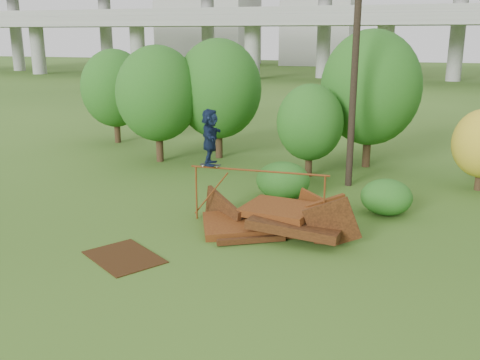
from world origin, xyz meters
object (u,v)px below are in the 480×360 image
(scrap_pile, at_px, (273,221))
(utility_pole, at_px, (355,65))
(skater, at_px, (210,137))
(flat_plate, at_px, (124,257))

(scrap_pile, bearing_deg, utility_pole, 75.73)
(scrap_pile, relative_size, skater, 3.02)
(scrap_pile, bearing_deg, skater, 168.39)
(utility_pole, bearing_deg, scrap_pile, -104.27)
(utility_pole, bearing_deg, skater, -123.66)
(flat_plate, xyz_separation_m, utility_pole, (5.10, 9.61, 4.94))
(scrap_pile, distance_m, skater, 3.42)
(skater, bearing_deg, flat_plate, 147.94)
(scrap_pile, height_order, utility_pole, utility_pole)
(scrap_pile, height_order, skater, skater)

